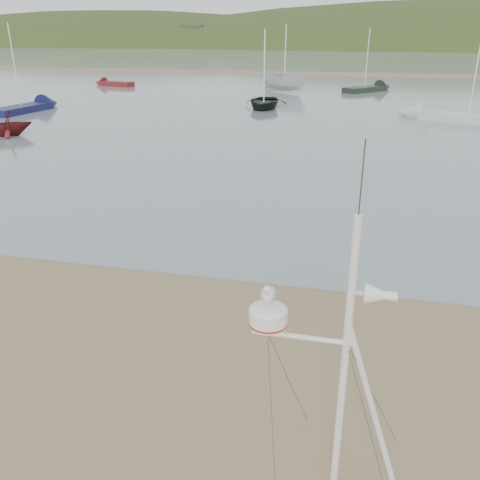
% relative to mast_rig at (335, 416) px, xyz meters
% --- Properties ---
extents(ground, '(560.00, 560.00, 0.00)m').
position_rel_mast_rig_xyz_m(ground, '(-4.32, 1.49, -1.12)').
color(ground, '#7B6547').
rests_on(ground, ground).
extents(water, '(560.00, 256.00, 0.04)m').
position_rel_mast_rig_xyz_m(water, '(-4.32, 133.49, -1.10)').
color(water, slate).
rests_on(water, ground).
extents(sandbar, '(560.00, 7.00, 0.07)m').
position_rel_mast_rig_xyz_m(sandbar, '(-4.32, 71.49, -1.04)').
color(sandbar, '#7B6547').
rests_on(sandbar, water).
extents(hill_ridge, '(620.00, 180.00, 80.00)m').
position_rel_mast_rig_xyz_m(hill_ridge, '(14.19, 236.49, -20.81)').
color(hill_ridge, '#273817').
rests_on(hill_ridge, ground).
extents(far_cottages, '(294.40, 6.30, 8.00)m').
position_rel_mast_rig_xyz_m(far_cottages, '(-1.32, 197.49, 2.88)').
color(far_cottages, beige).
rests_on(far_cottages, ground).
extents(mast_rig, '(2.05, 2.19, 4.62)m').
position_rel_mast_rig_xyz_m(mast_rig, '(0.00, 0.00, 0.00)').
color(mast_rig, silver).
rests_on(mast_rig, ground).
extents(boat_dark, '(3.47, 1.19, 4.79)m').
position_rel_mast_rig_xyz_m(boat_dark, '(-7.62, 35.14, 1.32)').
color(boat_dark, black).
rests_on(boat_dark, water).
extents(boat_red, '(2.56, 2.58, 2.62)m').
position_rel_mast_rig_xyz_m(boat_red, '(-19.81, 20.44, 0.23)').
color(boat_red, maroon).
rests_on(boat_red, water).
extents(boat_white, '(2.69, 2.66, 5.27)m').
position_rel_mast_rig_xyz_m(boat_white, '(-7.77, 46.80, 1.56)').
color(boat_white, silver).
rests_on(boat_white, water).
extents(sailboat_dark_mid, '(5.41, 6.08, 6.54)m').
position_rel_mast_rig_xyz_m(sailboat_dark_mid, '(1.08, 50.43, -0.81)').
color(sailboat_dark_mid, black).
rests_on(sailboat_dark_mid, ground).
extents(sailboat_blue_near, '(2.31, 6.93, 6.77)m').
position_rel_mast_rig_xyz_m(sailboat_blue_near, '(-24.62, 30.45, -0.81)').
color(sailboat_blue_near, '#121541').
rests_on(sailboat_blue_near, ground).
extents(sailboat_white_near, '(8.07, 5.27, 7.94)m').
position_rel_mast_rig_xyz_m(sailboat_white_near, '(4.85, 32.51, -0.82)').
color(sailboat_white_near, silver).
rests_on(sailboat_white_near, ground).
extents(dinghy_red_far, '(5.43, 2.68, 1.28)m').
position_rel_mast_rig_xyz_m(dinghy_red_far, '(-28.03, 49.19, -0.83)').
color(dinghy_red_far, maroon).
rests_on(dinghy_red_far, ground).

